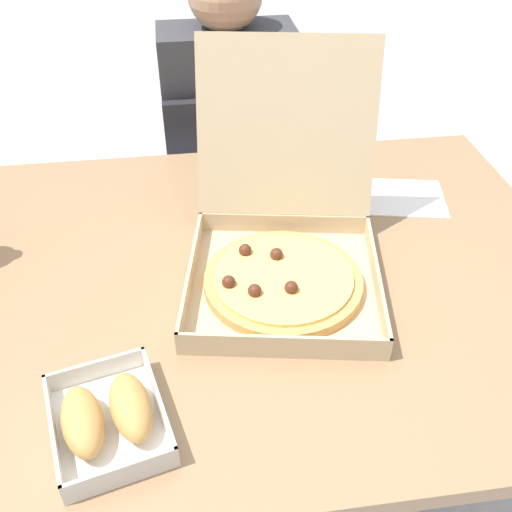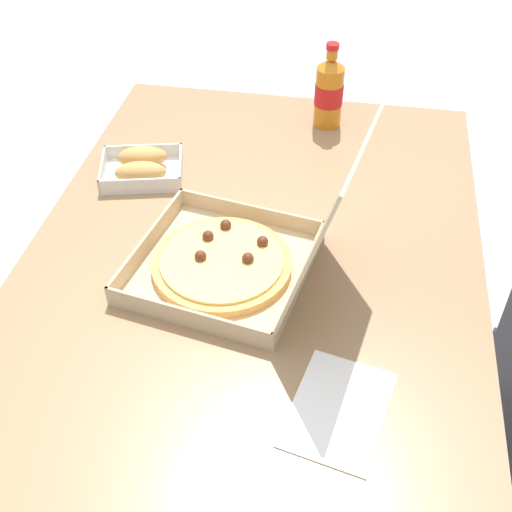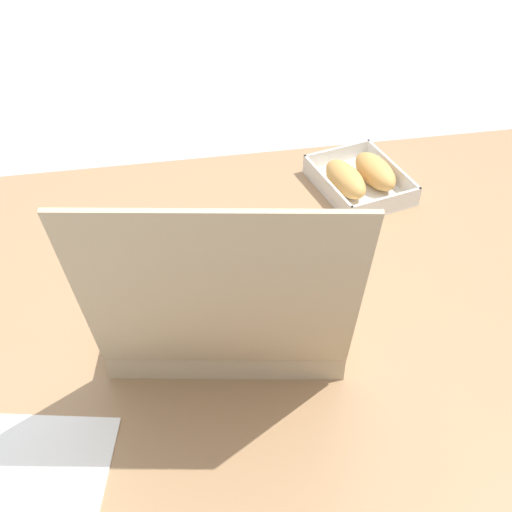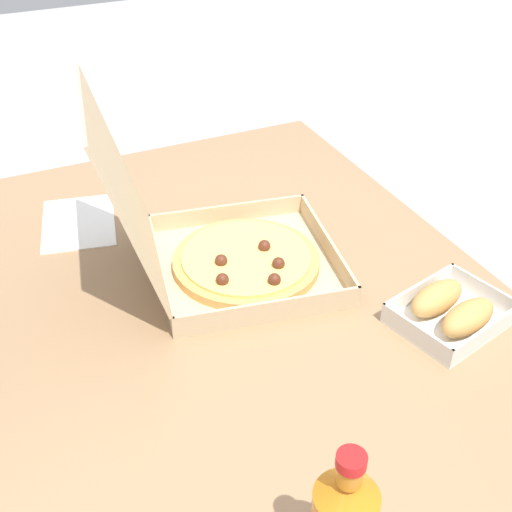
{
  "view_description": "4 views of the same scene",
  "coord_description": "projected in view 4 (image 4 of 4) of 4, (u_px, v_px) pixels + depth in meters",
  "views": [
    {
      "loc": [
        -0.07,
        -0.83,
        1.45
      ],
      "look_at": [
        0.04,
        0.01,
        0.77
      ],
      "focal_mm": 41.21,
      "sensor_mm": 36.0,
      "label": 1
    },
    {
      "loc": [
        1.02,
        0.18,
        1.65
      ],
      "look_at": [
        0.06,
        0.01,
        0.77
      ],
      "focal_mm": 45.91,
      "sensor_mm": 36.0,
      "label": 2
    },
    {
      "loc": [
        0.18,
        0.72,
        1.51
      ],
      "look_at": [
        0.04,
        -0.07,
        0.81
      ],
      "focal_mm": 47.39,
      "sensor_mm": 36.0,
      "label": 3
    },
    {
      "loc": [
        -0.86,
        0.36,
        1.51
      ],
      "look_at": [
        0.04,
        -0.05,
        0.81
      ],
      "focal_mm": 46.57,
      "sensor_mm": 36.0,
      "label": 4
    }
  ],
  "objects": [
    {
      "name": "dining_table",
      "position": [
        239.0,
        331.0,
        1.25
      ],
      "size": [
        1.31,
        0.95,
        0.75
      ],
      "color": "#997551",
      "rests_on": "ground_plane"
    },
    {
      "name": "bread_side_box",
      "position": [
        452.0,
        310.0,
        1.14
      ],
      "size": [
        0.19,
        0.22,
        0.06
      ],
      "color": "white",
      "rests_on": "dining_table"
    },
    {
      "name": "pizza_box_open",
      "position": [
        225.0,
        249.0,
        1.25
      ],
      "size": [
        0.41,
        0.48,
        0.37
      ],
      "color": "tan",
      "rests_on": "dining_table"
    },
    {
      "name": "paper_menu",
      "position": [
        79.0,
        223.0,
        1.42
      ],
      "size": [
        0.24,
        0.19,
        0.0
      ],
      "primitive_type": "cube",
      "rotation": [
        0.0,
        0.0,
        -0.21
      ],
      "color": "white",
      "rests_on": "dining_table"
    }
  ]
}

